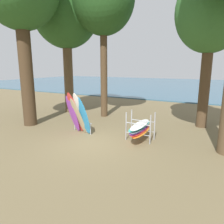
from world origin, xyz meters
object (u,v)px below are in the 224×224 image
object	(u,v)px
leaning_board_pile	(78,115)
board_storage_rack	(140,128)
tree_far_left_back	(211,13)
tree_far_right_back	(66,9)

from	to	relation	value
leaning_board_pile	board_storage_rack	distance (m)	2.98
tree_far_left_back	tree_far_right_back	world-z (taller)	tree_far_right_back
tree_far_left_back	board_storage_rack	world-z (taller)	tree_far_left_back
tree_far_right_back	board_storage_rack	xyz separation A→B (m)	(6.63, -3.31, -6.30)
tree_far_right_back	leaning_board_pile	world-z (taller)	tree_far_right_back
tree_far_left_back	tree_far_right_back	size ratio (longest dim) A/B	0.82
tree_far_left_back	leaning_board_pile	world-z (taller)	tree_far_left_back
tree_far_left_back	leaning_board_pile	bearing A→B (deg)	-140.81
leaning_board_pile	board_storage_rack	bearing A→B (deg)	12.03
tree_far_right_back	board_storage_rack	distance (m)	9.73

